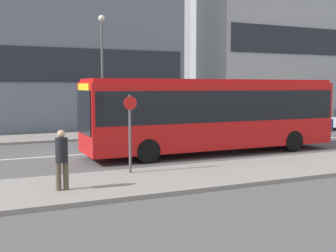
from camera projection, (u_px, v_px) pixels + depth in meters
The scene contains 10 objects.
ground_plane at pixel (75, 155), 18.31m from camera, with size 120.00×120.00×0.00m, color #4F4F51.
sidewalk_near at pixel (119, 184), 12.64m from camera, with size 44.00×3.50×0.13m.
sidewalk_far at pixel (52, 138), 23.97m from camera, with size 44.00×3.50×0.13m.
lane_centerline at pixel (75, 155), 18.31m from camera, with size 41.80×0.16×0.01m.
apartment_block_left_tower at pixel (55, 15), 29.02m from camera, with size 17.50×5.15×15.83m.
city_bus at pixel (213, 111), 18.68m from camera, with size 11.59×2.50×3.28m.
parked_car_0 at pixel (301, 122), 27.59m from camera, with size 3.94×1.70×1.32m.
pedestrian_near_stop at pixel (62, 156), 11.52m from camera, with size 0.35×0.34×1.67m.
bus_stop_sign at pixel (130, 127), 13.80m from camera, with size 0.44×0.12×2.58m.
street_lamp at pixel (102, 63), 23.78m from camera, with size 0.36×0.36×6.83m.
Camera 1 is at (-3.77, -18.17, 2.99)m, focal length 45.00 mm.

